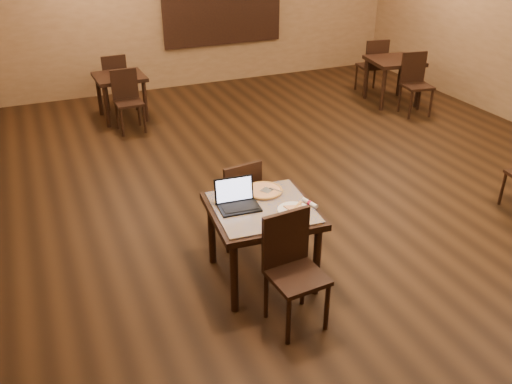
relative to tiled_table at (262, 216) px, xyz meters
name	(u,v)px	position (x,y,z in m)	size (l,w,h in m)	color
ground	(327,194)	(1.40, 1.19, -0.66)	(10.00, 10.00, 0.00)	black
wall_back	(196,4)	(1.40, 6.19, 0.84)	(8.00, 0.02, 3.00)	olive
mural	(222,0)	(1.90, 6.16, 0.89)	(2.34, 0.05, 1.64)	#244F85
tiled_table	(262,216)	(0.00, 0.00, 0.00)	(0.99, 0.99, 0.76)	black
chair_main_near	(292,263)	(-0.01, -0.61, -0.11)	(0.46, 0.46, 0.98)	black
chair_main_far	(238,198)	(0.01, 0.62, -0.13)	(0.46, 0.46, 0.94)	black
laptop	(237,199)	(-0.20, 0.11, 0.17)	(0.37, 0.30, 0.24)	black
plate	(294,210)	(0.22, -0.18, 0.11)	(0.28, 0.28, 0.02)	white
pizza_slice	(294,209)	(0.22, -0.18, 0.13)	(0.20, 0.20, 0.02)	beige
pizza_pan	(264,192)	(0.12, 0.24, 0.11)	(0.34, 0.34, 0.01)	silver
pizza_whole	(264,190)	(0.12, 0.24, 0.12)	(0.35, 0.35, 0.02)	beige
spatula	(267,190)	(0.14, 0.22, 0.13)	(0.10, 0.23, 0.01)	silver
napkin_roll	(310,203)	(0.40, -0.14, 0.12)	(0.08, 0.18, 0.04)	white
other_table_a	(394,67)	(4.15, 3.77, -0.02)	(0.94, 0.94, 0.77)	black
other_table_a_chair_near	(415,80)	(4.16, 3.19, -0.10)	(0.49, 0.49, 1.00)	black
other_table_a_chair_far	(373,63)	(4.13, 4.35, -0.10)	(0.49, 0.49, 1.00)	black
other_table_b	(120,83)	(-0.36, 4.84, -0.06)	(0.79, 0.79, 0.72)	black
other_table_b_chair_near	(127,97)	(-0.36, 4.30, -0.14)	(0.41, 0.41, 0.93)	black
other_table_b_chair_far	(115,78)	(-0.36, 5.38, -0.14)	(0.41, 0.41, 0.93)	black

